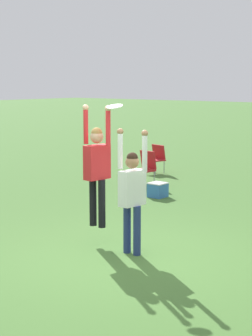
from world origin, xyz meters
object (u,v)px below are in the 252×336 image
person_jumping (97,163)px  camping_chair_1 (156,157)px  frisbee (115,106)px  cooler_box (158,190)px  person_defending (132,189)px  camping_chair_5 (145,166)px

person_jumping → camping_chair_1: (-3.63, 6.56, -0.89)m
frisbee → cooler_box: size_ratio=0.66×
person_defending → frisbee: size_ratio=7.72×
cooler_box → person_jumping: bearing=-68.2°
person_jumping → cooler_box: 4.22m
person_jumping → frisbee: bearing=-93.0°
person_jumping → frisbee: 1.05m
person_jumping → person_defending: 0.86m
camping_chair_5 → frisbee: bearing=129.3°
frisbee → person_defending: bearing=-0.9°
person_jumping → person_defending: person_jumping is taller
camping_chair_5 → cooler_box: 1.59m
person_jumping → camping_chair_1: 7.55m
person_jumping → camping_chair_5: size_ratio=2.25×
person_jumping → cooler_box: person_jumping is taller
camping_chair_5 → cooler_box: size_ratio=2.33×
cooler_box → camping_chair_1: bearing=127.2°
frisbee → person_jumping: bearing=172.4°
person_jumping → camping_chair_5: 5.54m
person_jumping → cooler_box: bearing=26.4°
camping_chair_1 → cooler_box: 3.54m
person_jumping → camping_chair_5: (-2.66, 4.79, -0.86)m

